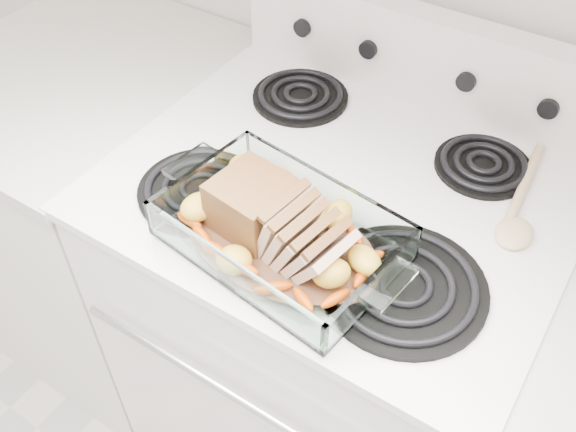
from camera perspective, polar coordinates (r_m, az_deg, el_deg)
The scene contains 6 objects.
electric_range at distance 1.46m, azimuth 3.89°, elevation -9.95°, with size 0.78×0.70×1.12m.
counter_left at distance 1.76m, azimuth -15.19°, elevation -0.12°, with size 0.58×0.68×0.93m.
baking_dish at distance 0.98m, azimuth -0.64°, elevation -1.91°, with size 0.35×0.23×0.07m.
pork_roast at distance 0.96m, azimuth -1.75°, elevation -0.10°, with size 0.23×0.11×0.09m.
roast_vegetables at distance 0.99m, azimuth 0.22°, elevation -0.38°, with size 0.32×0.17×0.04m.
wooden_spoon at distance 1.11m, azimuth 19.85°, elevation 0.47°, with size 0.07×0.27×0.02m.
Camera 1 is at (0.36, 0.92, 1.69)m, focal length 40.00 mm.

